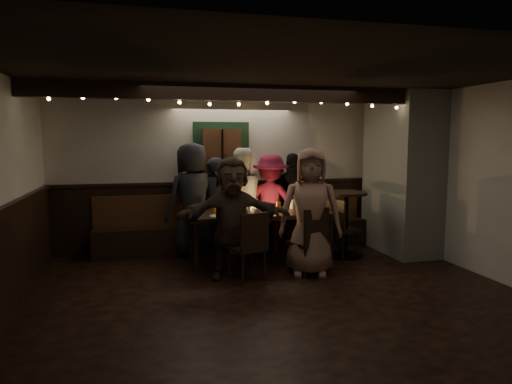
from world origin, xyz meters
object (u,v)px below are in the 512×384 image
object	(u,v)px
person_d	(271,203)
person_f	(232,217)
high_top	(346,216)
chair_end	(339,225)
chair_near_left	(250,243)
person_g	(310,212)
person_a	(192,199)
person_b	(214,205)
person_c	(240,201)
person_e	(293,201)
dining_table	(259,216)
chair_near_right	(311,237)

from	to	relation	value
person_d	person_f	bearing A→B (deg)	79.77
high_top	chair_end	bearing A→B (deg)	-168.45
chair_near_left	high_top	world-z (taller)	high_top
person_g	person_f	bearing A→B (deg)	-170.83
person_a	person_b	distance (m)	0.39
person_a	person_c	bearing A→B (deg)	153.76
chair_end	high_top	bearing A→B (deg)	11.55
person_f	person_e	bearing A→B (deg)	49.97
person_a	person_b	bearing A→B (deg)	173.13
chair_near_left	person_a	xyz separation A→B (m)	(-0.58, 1.59, 0.39)
person_g	person_c	bearing A→B (deg)	131.81
chair_end	high_top	distance (m)	0.19
dining_table	chair_near_left	xyz separation A→B (m)	(-0.35, -0.91, -0.19)
dining_table	person_f	size ratio (longest dim) A/B	1.32
chair_near_right	person_b	size ratio (longest dim) A/B	0.60
chair_near_right	person_b	xyz separation A→B (m)	(-1.10, 1.61, 0.26)
person_f	dining_table	bearing A→B (deg)	53.93
person_a	person_f	world-z (taller)	person_a
person_e	person_a	bearing A→B (deg)	16.87
chair_near_right	person_e	distance (m)	1.65
chair_end	person_b	bearing A→B (deg)	156.04
person_d	person_f	size ratio (longest dim) A/B	0.98
person_a	person_d	distance (m)	1.31
chair_near_left	person_g	world-z (taller)	person_g
dining_table	person_b	size ratio (longest dim) A/B	1.38
person_a	person_b	xyz separation A→B (m)	(0.36, 0.10, -0.12)
person_c	person_d	xyz separation A→B (m)	(0.53, 0.03, -0.05)
person_g	high_top	bearing A→B (deg)	57.18
chair_near_left	person_d	bearing A→B (deg)	65.39
person_d	person_e	bearing A→B (deg)	-141.74
person_f	person_b	bearing A→B (deg)	94.46
high_top	person_d	bearing A→B (deg)	147.11
high_top	chair_near_left	bearing A→B (deg)	-153.27
person_d	person_f	distance (m)	1.60
dining_table	person_d	xyz separation A→B (m)	(0.37, 0.66, 0.10)
chair_near_left	chair_near_right	world-z (taller)	chair_near_right
high_top	person_e	world-z (taller)	person_e
person_d	chair_near_right	bearing A→B (deg)	120.32
chair_near_left	person_e	world-z (taller)	person_e
person_d	person_a	bearing A→B (deg)	23.67
chair_end	dining_table	bearing A→B (deg)	177.85
dining_table	person_e	bearing A→B (deg)	43.67
dining_table	chair_near_left	distance (m)	0.99
person_b	person_d	xyz separation A→B (m)	(0.94, -0.12, 0.02)
high_top	person_c	xyz separation A→B (m)	(-1.58, 0.65, 0.21)
person_a	person_g	world-z (taller)	person_a
person_b	chair_near_right	bearing A→B (deg)	102.04
chair_near_left	person_c	bearing A→B (deg)	82.86
chair_end	person_b	distance (m)	2.05
dining_table	person_b	distance (m)	0.97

